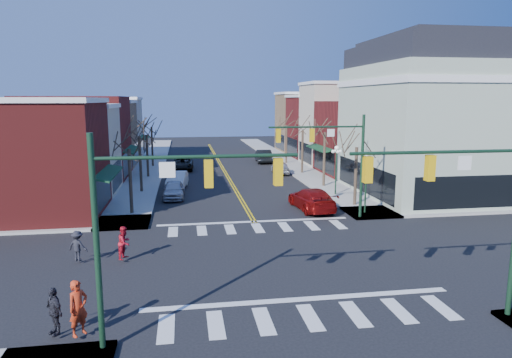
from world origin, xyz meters
name	(u,v)px	position (x,y,z in m)	size (l,w,h in m)	color
ground	(277,261)	(0.00, 0.00, 0.00)	(160.00, 160.00, 0.00)	black
sidewalk_left	(139,190)	(-8.75, 20.00, 0.07)	(3.50, 70.00, 0.15)	#9E9B93
sidewalk_right	(324,184)	(8.75, 20.00, 0.07)	(3.50, 70.00, 0.15)	#9E9B93
bldg_left_brick_a	(26,160)	(-15.50, 11.75, 4.00)	(10.00, 8.50, 8.00)	maroon
bldg_left_stucco_a	(56,152)	(-15.50, 19.50, 3.75)	(10.00, 7.00, 7.50)	#BCB29B
bldg_left_brick_b	(77,138)	(-15.50, 27.50, 4.25)	(10.00, 9.00, 8.50)	maroon
bldg_left_tan	(92,135)	(-15.50, 35.75, 3.90)	(10.00, 7.50, 7.80)	#997954
bldg_left_stucco_b	(103,130)	(-15.50, 43.50, 4.10)	(10.00, 8.00, 8.20)	#BCB29B
bldg_right_brick_a	(368,138)	(15.50, 25.75, 4.00)	(10.00, 8.50, 8.00)	maroon
bldg_right_stucco	(344,125)	(15.50, 33.50, 5.00)	(10.00, 7.00, 10.00)	#BCB29B
bldg_right_brick_b	(326,127)	(15.50, 41.00, 4.25)	(10.00, 8.00, 8.50)	maroon
bldg_right_tan	(310,123)	(15.50, 49.00, 4.50)	(10.00, 8.00, 9.00)	#997954
victorian_corner	(433,118)	(16.50, 14.50, 6.66)	(12.25, 14.25, 13.30)	#A6B59D
traffic_mast_near_left	(155,210)	(-5.55, -7.40, 4.71)	(6.60, 0.28, 7.20)	#14331E
traffic_mast_near_right	(473,198)	(5.55, -7.40, 4.71)	(6.60, 0.28, 7.20)	#14331E
traffic_mast_far_right	(336,152)	(5.55, 7.40, 4.71)	(6.60, 0.28, 7.20)	#14331E
lamppost_corner	(366,174)	(8.20, 8.50, 2.96)	(0.36, 0.36, 4.33)	#14331E
lamppost_midblock	(336,162)	(8.20, 15.00, 2.96)	(0.36, 0.36, 4.33)	#14331E
tree_left_a	(131,182)	(-8.40, 11.00, 2.38)	(0.24, 0.24, 4.76)	#382B21
tree_left_b	(141,165)	(-8.40, 19.00, 2.52)	(0.24, 0.24, 5.04)	#382B21
tree_left_c	(147,156)	(-8.40, 27.00, 2.27)	(0.24, 0.24, 4.55)	#382B21
tree_left_d	(152,147)	(-8.40, 35.00, 2.45)	(0.24, 0.24, 4.90)	#382B21
tree_right_a	(356,177)	(8.40, 11.00, 2.31)	(0.24, 0.24, 4.62)	#382B21
tree_right_b	(324,160)	(8.40, 19.00, 2.59)	(0.24, 0.24, 5.18)	#382B21
tree_right_c	(302,152)	(8.40, 27.00, 2.42)	(0.24, 0.24, 4.83)	#382B21
tree_right_d	(286,145)	(8.40, 35.00, 2.48)	(0.24, 0.24, 4.97)	#382B21
car_left_near	(174,190)	(-5.52, 16.24, 0.73)	(1.72, 4.27, 1.46)	#AEAEB2
car_left_mid	(177,180)	(-5.28, 20.67, 0.77)	(1.62, 4.65, 1.53)	silver
car_left_far	(182,164)	(-4.80, 31.79, 0.73)	(2.44, 5.28, 1.47)	black
car_right_near	(312,199)	(4.80, 10.49, 0.82)	(2.30, 5.65, 1.64)	maroon
car_right_mid	(280,168)	(5.98, 27.32, 0.70)	(1.66, 4.13, 1.41)	#B6B5BB
car_right_far	(263,156)	(5.74, 36.83, 0.85)	(1.80, 5.18, 1.71)	black
pedestrian_red_a	(78,308)	(-8.32, -6.46, 1.14)	(0.72, 0.47, 1.98)	red
pedestrian_red_b	(125,243)	(-7.70, 1.22, 1.00)	(0.83, 0.65, 1.71)	#B61324
pedestrian_dark_a	(54,311)	(-9.16, -6.27, 1.00)	(1.00, 0.42, 1.70)	#212129
pedestrian_dark_b	(78,246)	(-10.00, 1.26, 0.93)	(1.01, 0.58, 1.56)	black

